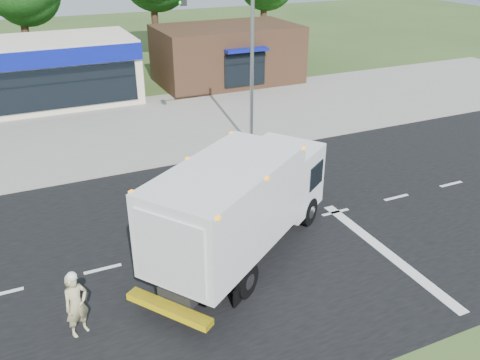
% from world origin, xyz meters
% --- Properties ---
extents(ground, '(120.00, 120.00, 0.00)m').
position_xyz_m(ground, '(0.00, 0.00, 0.00)').
color(ground, '#385123').
rests_on(ground, ground).
extents(road_asphalt, '(60.00, 14.00, 0.02)m').
position_xyz_m(road_asphalt, '(0.00, 0.00, 0.00)').
color(road_asphalt, black).
rests_on(road_asphalt, ground).
extents(sidewalk, '(60.00, 2.40, 0.12)m').
position_xyz_m(sidewalk, '(0.00, 8.20, 0.06)').
color(sidewalk, gray).
rests_on(sidewalk, ground).
extents(parking_apron, '(60.00, 9.00, 0.02)m').
position_xyz_m(parking_apron, '(0.00, 14.00, 0.01)').
color(parking_apron, gray).
rests_on(parking_apron, ground).
extents(lane_markings, '(55.20, 7.00, 0.01)m').
position_xyz_m(lane_markings, '(1.35, -1.35, 0.02)').
color(lane_markings, silver).
rests_on(lane_markings, road_asphalt).
extents(ems_box_truck, '(8.24, 6.87, 3.68)m').
position_xyz_m(ems_box_truck, '(-1.61, -1.20, 2.12)').
color(ems_box_truck, black).
rests_on(ems_box_truck, ground).
extents(emergency_worker, '(0.81, 0.70, 1.99)m').
position_xyz_m(emergency_worker, '(-7.09, -2.69, 0.97)').
color(emergency_worker, tan).
rests_on(emergency_worker, ground).
extents(brown_storefront, '(10.00, 6.70, 4.00)m').
position_xyz_m(brown_storefront, '(7.00, 19.98, 2.00)').
color(brown_storefront, '#382316').
rests_on(brown_storefront, ground).
extents(traffic_signal_pole, '(3.51, 0.25, 8.00)m').
position_xyz_m(traffic_signal_pole, '(2.35, 7.60, 4.92)').
color(traffic_signal_pole, gray).
rests_on(traffic_signal_pole, ground).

